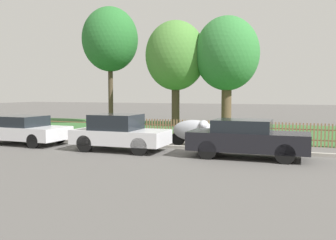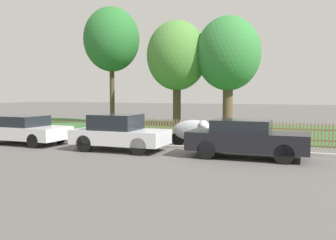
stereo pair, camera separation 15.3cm
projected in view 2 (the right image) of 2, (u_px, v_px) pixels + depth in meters
name	position (u px, v px, depth m)	size (l,w,h in m)	color
ground_plane	(241.00, 152.00, 14.34)	(120.00, 120.00, 0.00)	#565451
kerb_stone	(241.00, 150.00, 14.43)	(43.13, 0.20, 0.12)	#9E998E
grass_strip	(265.00, 132.00, 21.73)	(43.13, 10.85, 0.01)	#33602D
park_fence	(251.00, 133.00, 16.64)	(43.13, 0.05, 1.01)	olive
parked_car_silver_hatchback	(25.00, 130.00, 16.62)	(3.88, 1.96, 1.26)	silver
parked_car_black_saloon	(119.00, 132.00, 14.73)	(3.72, 1.73, 1.44)	silver
parked_car_navy_estate	(246.00, 138.00, 13.06)	(4.14, 1.67, 1.35)	black
covered_motorcycle	(195.00, 130.00, 15.96)	(1.96, 0.82, 1.13)	black
tree_nearest_kerb	(112.00, 40.00, 26.36)	(3.93, 3.93, 8.29)	#473828
tree_behind_motorcycle	(177.00, 56.00, 25.16)	(4.07, 4.07, 7.11)	#473828
tree_mid_park	(228.00, 54.00, 24.21)	(4.19, 4.19, 7.23)	brown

